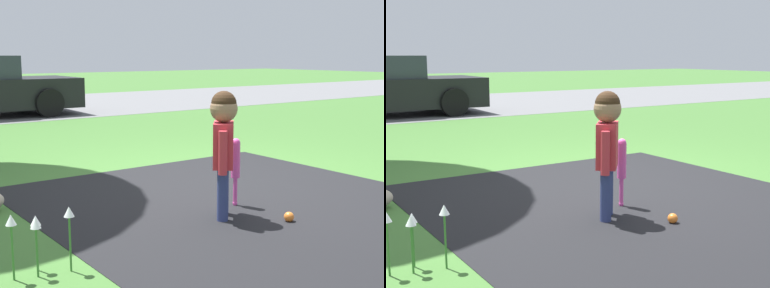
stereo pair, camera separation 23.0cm
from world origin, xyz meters
TOP-DOWN VIEW (x-y plane):
  - ground_plane at (0.00, 0.00)m, footprint 60.00×60.00m
  - child at (-0.64, -0.99)m, footprint 0.29×0.32m
  - baseball_bat at (-0.34, -0.79)m, footprint 0.07×0.07m
  - sports_ball at (-0.31, -1.37)m, footprint 0.08×0.08m
  - flower_bed at (-2.24, -1.23)m, footprint 0.59×0.26m

SIDE VIEW (x-z plane):
  - ground_plane at x=0.00m, z-range 0.00..0.00m
  - sports_ball at x=-0.31m, z-range 0.00..0.08m
  - flower_bed at x=-2.24m, z-range 0.09..0.48m
  - baseball_bat at x=-0.34m, z-range 0.08..0.65m
  - child at x=-0.64m, z-range 0.15..1.12m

